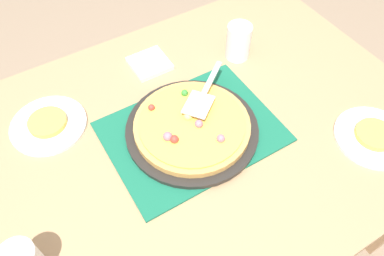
{
  "coord_description": "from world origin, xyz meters",
  "views": [
    {
      "loc": [
        0.34,
        0.57,
        1.63
      ],
      "look_at": [
        0.0,
        0.0,
        0.77
      ],
      "focal_mm": 35.82,
      "sensor_mm": 36.0,
      "label": 1
    }
  ],
  "objects_px": {
    "pizza": "(192,125)",
    "served_slice_right": "(375,134)",
    "cup_near": "(238,42)",
    "napkin_stack": "(150,63)",
    "pizza_pan": "(192,129)",
    "plate_near_left": "(49,125)",
    "plate_far_right": "(373,137)",
    "pizza_server": "(204,93)",
    "served_slice_left": "(47,122)"
  },
  "relations": [
    {
      "from": "pizza_server",
      "to": "napkin_stack",
      "type": "xyz_separation_m",
      "value": [
        0.05,
        -0.25,
        -0.06
      ]
    },
    {
      "from": "plate_far_right",
      "to": "served_slice_right",
      "type": "relative_size",
      "value": 2.0
    },
    {
      "from": "plate_near_left",
      "to": "napkin_stack",
      "type": "distance_m",
      "value": 0.38
    },
    {
      "from": "pizza",
      "to": "napkin_stack",
      "type": "height_order",
      "value": "pizza"
    },
    {
      "from": "pizza_pan",
      "to": "pizza",
      "type": "relative_size",
      "value": 1.15
    },
    {
      "from": "plate_far_right",
      "to": "pizza_server",
      "type": "height_order",
      "value": "pizza_server"
    },
    {
      "from": "served_slice_left",
      "to": "served_slice_right",
      "type": "height_order",
      "value": "same"
    },
    {
      "from": "pizza_pan",
      "to": "cup_near",
      "type": "height_order",
      "value": "cup_near"
    },
    {
      "from": "napkin_stack",
      "to": "plate_near_left",
      "type": "bearing_deg",
      "value": 11.55
    },
    {
      "from": "pizza_pan",
      "to": "napkin_stack",
      "type": "bearing_deg",
      "value": -94.53
    },
    {
      "from": "pizza_pan",
      "to": "served_slice_left",
      "type": "bearing_deg",
      "value": -34.36
    },
    {
      "from": "served_slice_left",
      "to": "cup_near",
      "type": "xyz_separation_m",
      "value": [
        -0.65,
        0.04,
        0.04
      ]
    },
    {
      "from": "plate_near_left",
      "to": "napkin_stack",
      "type": "xyz_separation_m",
      "value": [
        -0.37,
        -0.08,
        0.0
      ]
    },
    {
      "from": "plate_far_right",
      "to": "pizza_server",
      "type": "distance_m",
      "value": 0.5
    },
    {
      "from": "pizza",
      "to": "served_slice_right",
      "type": "bearing_deg",
      "value": 146.47
    },
    {
      "from": "plate_far_right",
      "to": "napkin_stack",
      "type": "distance_m",
      "value": 0.72
    },
    {
      "from": "cup_near",
      "to": "pizza",
      "type": "bearing_deg",
      "value": 33.72
    },
    {
      "from": "napkin_stack",
      "to": "served_slice_left",
      "type": "bearing_deg",
      "value": 11.55
    },
    {
      "from": "served_slice_right",
      "to": "napkin_stack",
      "type": "distance_m",
      "value": 0.72
    },
    {
      "from": "served_slice_right",
      "to": "pizza_server",
      "type": "relative_size",
      "value": 0.53
    },
    {
      "from": "pizza",
      "to": "plate_far_right",
      "type": "distance_m",
      "value": 0.52
    },
    {
      "from": "pizza_pan",
      "to": "pizza",
      "type": "bearing_deg",
      "value": 1.92
    },
    {
      "from": "pizza",
      "to": "plate_near_left",
      "type": "bearing_deg",
      "value": -34.42
    },
    {
      "from": "pizza_server",
      "to": "served_slice_right",
      "type": "bearing_deg",
      "value": 135.61
    },
    {
      "from": "cup_near",
      "to": "pizza_server",
      "type": "relative_size",
      "value": 0.58
    },
    {
      "from": "napkin_stack",
      "to": "pizza_pan",
      "type": "bearing_deg",
      "value": 85.47
    },
    {
      "from": "plate_far_right",
      "to": "served_slice_right",
      "type": "distance_m",
      "value": 0.01
    },
    {
      "from": "pizza_pan",
      "to": "pizza",
      "type": "distance_m",
      "value": 0.02
    },
    {
      "from": "napkin_stack",
      "to": "served_slice_right",
      "type": "bearing_deg",
      "value": 124.16
    },
    {
      "from": "cup_near",
      "to": "plate_near_left",
      "type": "bearing_deg",
      "value": -3.12
    },
    {
      "from": "pizza_pan",
      "to": "plate_near_left",
      "type": "height_order",
      "value": "pizza_pan"
    },
    {
      "from": "plate_far_right",
      "to": "napkin_stack",
      "type": "xyz_separation_m",
      "value": [
        0.41,
        -0.6,
        0.0
      ]
    },
    {
      "from": "pizza_pan",
      "to": "served_slice_left",
      "type": "xyz_separation_m",
      "value": [
        0.35,
        -0.24,
        0.01
      ]
    },
    {
      "from": "plate_far_right",
      "to": "cup_near",
      "type": "xyz_separation_m",
      "value": [
        0.13,
        -0.49,
        0.06
      ]
    },
    {
      "from": "plate_far_right",
      "to": "pizza_pan",
      "type": "bearing_deg",
      "value": -33.58
    },
    {
      "from": "served_slice_right",
      "to": "pizza_server",
      "type": "bearing_deg",
      "value": -44.39
    },
    {
      "from": "pizza_server",
      "to": "cup_near",
      "type": "bearing_deg",
      "value": -147.59
    },
    {
      "from": "pizza",
      "to": "served_slice_right",
      "type": "height_order",
      "value": "pizza"
    },
    {
      "from": "plate_near_left",
      "to": "served_slice_right",
      "type": "height_order",
      "value": "served_slice_right"
    },
    {
      "from": "plate_far_right",
      "to": "cup_near",
      "type": "height_order",
      "value": "cup_near"
    },
    {
      "from": "cup_near",
      "to": "napkin_stack",
      "type": "bearing_deg",
      "value": -21.91
    },
    {
      "from": "pizza",
      "to": "cup_near",
      "type": "xyz_separation_m",
      "value": [
        -0.3,
        -0.2,
        0.03
      ]
    },
    {
      "from": "pizza_pan",
      "to": "plate_near_left",
      "type": "bearing_deg",
      "value": -34.36
    },
    {
      "from": "pizza_pan",
      "to": "pizza_server",
      "type": "bearing_deg",
      "value": -142.52
    },
    {
      "from": "pizza_pan",
      "to": "served_slice_right",
      "type": "xyz_separation_m",
      "value": [
        -0.43,
        0.29,
        0.01
      ]
    },
    {
      "from": "plate_far_right",
      "to": "served_slice_right",
      "type": "bearing_deg",
      "value": 0.0
    },
    {
      "from": "pizza",
      "to": "served_slice_right",
      "type": "relative_size",
      "value": 3.0
    },
    {
      "from": "cup_near",
      "to": "napkin_stack",
      "type": "distance_m",
      "value": 0.3
    },
    {
      "from": "served_slice_left",
      "to": "napkin_stack",
      "type": "bearing_deg",
      "value": -168.45
    },
    {
      "from": "cup_near",
      "to": "pizza_server",
      "type": "distance_m",
      "value": 0.26
    }
  ]
}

